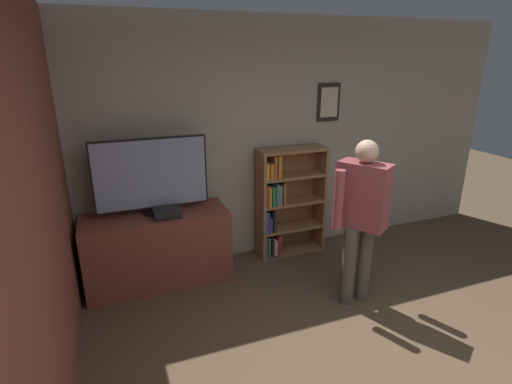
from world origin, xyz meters
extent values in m
cube|color=#B2AD9E|center=(0.00, 2.75, 1.35)|extent=(6.28, 0.06, 2.70)
cube|color=black|center=(0.75, 2.71, 1.76)|extent=(0.28, 0.02, 0.44)
cube|color=beige|center=(0.75, 2.69, 1.76)|extent=(0.22, 0.01, 0.34)
cube|color=brown|center=(-2.17, 1.36, 1.35)|extent=(0.06, 4.32, 2.70)
cube|color=brown|center=(-1.36, 2.42, 0.38)|extent=(1.45, 0.55, 0.77)
cylinder|color=black|center=(-1.36, 2.45, 0.78)|extent=(0.22, 0.22, 0.03)
cylinder|color=black|center=(-1.36, 2.45, 0.82)|extent=(0.06, 0.06, 0.05)
cube|color=black|center=(-1.36, 2.45, 1.18)|extent=(1.11, 0.04, 0.71)
cube|color=#8C9EC6|center=(-1.36, 2.43, 1.18)|extent=(1.07, 0.01, 0.67)
cube|color=black|center=(-1.25, 2.33, 0.81)|extent=(0.26, 0.23, 0.09)
cube|color=#997047|center=(-0.16, 2.56, 0.64)|extent=(0.04, 0.28, 1.29)
cube|color=#997047|center=(0.61, 2.56, 0.64)|extent=(0.04, 0.28, 1.29)
cube|color=#997047|center=(0.23, 2.70, 0.64)|extent=(0.81, 0.01, 1.29)
cube|color=#997047|center=(0.23, 2.56, 0.02)|extent=(0.74, 0.28, 0.04)
cube|color=#997047|center=(0.23, 2.56, 0.32)|extent=(0.74, 0.28, 0.04)
cube|color=#997047|center=(0.23, 2.56, 0.64)|extent=(0.74, 0.28, 0.04)
cube|color=#997047|center=(0.23, 2.56, 0.96)|extent=(0.74, 0.28, 0.04)
cube|color=#997047|center=(0.23, 2.56, 1.27)|extent=(0.74, 0.28, 0.04)
cube|color=#7A3889|center=(-0.13, 2.55, 0.15)|extent=(0.02, 0.26, 0.26)
cube|color=#338447|center=(-0.10, 2.55, 0.14)|extent=(0.03, 0.26, 0.25)
cube|color=#232328|center=(-0.05, 2.52, 0.13)|extent=(0.02, 0.20, 0.23)
cube|color=beige|center=(-0.01, 2.53, 0.12)|extent=(0.04, 0.22, 0.21)
cube|color=red|center=(0.04, 2.53, 0.15)|extent=(0.04, 0.21, 0.26)
cube|color=#2D569E|center=(-0.12, 2.54, 0.47)|extent=(0.04, 0.22, 0.25)
cube|color=#7A3889|center=(-0.08, 2.52, 0.43)|extent=(0.02, 0.20, 0.18)
cube|color=#232328|center=(-0.04, 2.52, 0.47)|extent=(0.03, 0.20, 0.26)
cube|color=red|center=(-0.13, 2.53, 0.78)|extent=(0.03, 0.21, 0.24)
cube|color=gold|center=(-0.09, 2.53, 0.78)|extent=(0.03, 0.22, 0.23)
cube|color=#338447|center=(-0.05, 2.54, 0.77)|extent=(0.04, 0.23, 0.23)
cube|color=#5B8E99|center=(0.00, 2.54, 0.79)|extent=(0.03, 0.23, 0.25)
cube|color=#5B8E99|center=(0.03, 2.56, 0.78)|extent=(0.03, 0.27, 0.23)
cube|color=#99663D|center=(0.08, 2.54, 0.79)|extent=(0.03, 0.23, 0.26)
cube|color=gold|center=(-0.13, 2.53, 1.07)|extent=(0.03, 0.20, 0.18)
cube|color=orange|center=(-0.08, 2.55, 1.07)|extent=(0.04, 0.25, 0.18)
cube|color=#99663D|center=(-0.03, 2.54, 1.11)|extent=(0.03, 0.23, 0.25)
cube|color=orange|center=(0.02, 2.55, 1.11)|extent=(0.04, 0.25, 0.26)
cylinder|color=#56514C|center=(0.27, 1.39, 0.40)|extent=(0.13, 0.13, 0.80)
cylinder|color=#56514C|center=(0.45, 1.39, 0.40)|extent=(0.13, 0.13, 0.80)
cube|color=#99474C|center=(0.36, 1.39, 1.09)|extent=(0.42, 0.50, 0.60)
sphere|color=beige|center=(0.36, 1.39, 1.49)|extent=(0.20, 0.20, 0.20)
cylinder|color=#99474C|center=(0.61, 1.39, 1.08)|extent=(0.09, 0.09, 0.55)
cylinder|color=#99474C|center=(0.11, 1.39, 1.08)|extent=(0.09, 0.09, 0.55)
camera|label=1|loc=(-1.74, -1.41, 2.28)|focal=28.00mm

